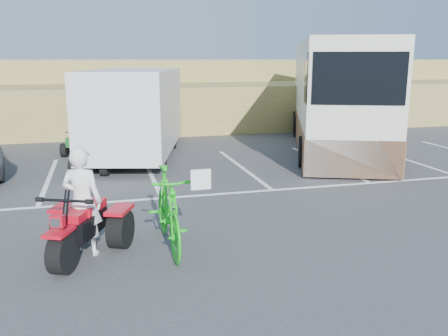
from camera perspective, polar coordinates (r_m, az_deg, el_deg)
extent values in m
plane|color=#39393C|center=(8.78, -5.37, -7.99)|extent=(100.00, 100.00, 0.00)
cube|color=white|center=(13.54, -20.33, -1.21)|extent=(0.12, 5.00, 0.01)
cube|color=white|center=(13.53, -8.89, -0.55)|extent=(0.12, 5.00, 0.01)
cube|color=white|center=(14.04, 2.12, 0.10)|extent=(0.12, 5.00, 0.01)
cube|color=white|center=(15.04, 12.02, 0.68)|extent=(0.12, 5.00, 0.01)
cube|color=white|center=(16.42, 20.48, 1.16)|extent=(0.12, 5.00, 0.01)
cube|color=white|center=(11.03, -7.45, -3.61)|extent=(28.00, 0.12, 0.01)
cube|color=olive|center=(22.24, -11.47, 7.22)|extent=(40.00, 6.00, 2.00)
cube|color=olive|center=(25.65, -12.07, 10.17)|extent=(40.00, 4.00, 2.20)
imported|color=white|center=(7.98, -16.69, -3.87)|extent=(0.77, 0.65, 1.79)
imported|color=#14BF19|center=(8.00, -6.73, -4.97)|extent=(0.65, 2.26, 1.36)
cube|color=silver|center=(15.60, -10.64, 6.96)|extent=(3.85, 6.43, 2.51)
cylinder|color=black|center=(15.77, -10.46, 2.60)|extent=(2.31, 1.24, 0.70)
cube|color=silver|center=(17.70, 13.23, 8.60)|extent=(6.11, 10.42, 3.67)
cube|color=brown|center=(17.85, 13.01, 4.36)|extent=(6.15, 10.44, 1.02)
cube|color=black|center=(12.60, 15.97, 10.30)|extent=(2.19, 0.88, 1.33)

